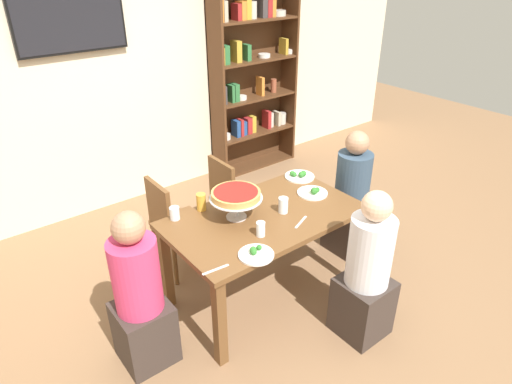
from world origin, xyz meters
TOP-DOWN VIEW (x-y plane):
  - ground_plane at (0.00, 0.00)m, footprint 12.00×12.00m
  - rear_partition at (0.00, 2.20)m, footprint 8.00×0.12m
  - dining_table at (0.00, 0.00)m, footprint 1.44×0.84m
  - bookshelf at (1.44, 2.01)m, footprint 1.16×0.30m
  - television at (-0.50, 2.11)m, footprint 0.98×0.05m
  - diner_head_east at (1.01, 0.02)m, footprint 0.34×0.34m
  - diner_near_right at (0.30, -0.74)m, footprint 0.34×0.34m
  - diner_head_west at (-1.03, -0.01)m, footprint 0.34×0.34m
  - chair_far_right at (0.23, 0.74)m, footprint 0.40×0.40m
  - chair_far_left at (-0.39, 0.71)m, footprint 0.40×0.40m
  - deep_dish_pizza_stand at (-0.18, 0.10)m, footprint 0.38×0.38m
  - salad_plate_near_diner at (0.62, 0.29)m, footprint 0.25×0.25m
  - salad_plate_far_diner at (0.51, 0.01)m, footprint 0.24×0.24m
  - salad_plate_spare at (-0.36, -0.35)m, footprint 0.23×0.23m
  - beer_glass_amber_tall at (-0.32, 0.35)m, footprint 0.07×0.07m
  - water_glass_clear_near at (-0.19, -0.19)m, footprint 0.06×0.06m
  - water_glass_clear_far at (0.13, -0.05)m, footprint 0.07×0.07m
  - water_glass_clear_spare at (-0.54, 0.36)m, footprint 0.07×0.07m
  - cutlery_fork_near at (-0.64, -0.31)m, footprint 0.18×0.03m
  - cutlery_knife_near at (0.14, -0.24)m, footprint 0.17×0.08m

SIDE VIEW (x-z plane):
  - ground_plane at x=0.00m, z-range 0.00..0.00m
  - chair_far_right at x=0.23m, z-range 0.05..0.92m
  - chair_far_left at x=-0.39m, z-range 0.05..0.92m
  - diner_head_east at x=1.01m, z-range -0.08..1.07m
  - diner_near_right at x=0.30m, z-range -0.08..1.07m
  - diner_head_west at x=-1.03m, z-range -0.08..1.07m
  - dining_table at x=0.00m, z-range 0.27..1.01m
  - cutlery_fork_near at x=-0.64m, z-range 0.74..0.74m
  - cutlery_knife_near at x=0.14m, z-range 0.74..0.74m
  - salad_plate_spare at x=-0.36m, z-range 0.72..0.78m
  - salad_plate_far_diner at x=0.51m, z-range 0.72..0.79m
  - salad_plate_near_diner at x=0.62m, z-range 0.72..0.79m
  - water_glass_clear_spare at x=-0.54m, z-range 0.74..0.84m
  - water_glass_clear_near at x=-0.19m, z-range 0.74..0.84m
  - water_glass_clear_far at x=0.13m, z-range 0.74..0.86m
  - beer_glass_amber_tall at x=-0.32m, z-range 0.74..0.87m
  - deep_dish_pizza_stand at x=-0.18m, z-range 0.81..1.03m
  - bookshelf at x=1.44m, z-range 0.05..2.26m
  - rear_partition at x=0.00m, z-range 0.00..2.80m
  - television at x=-0.50m, z-range 1.63..2.21m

